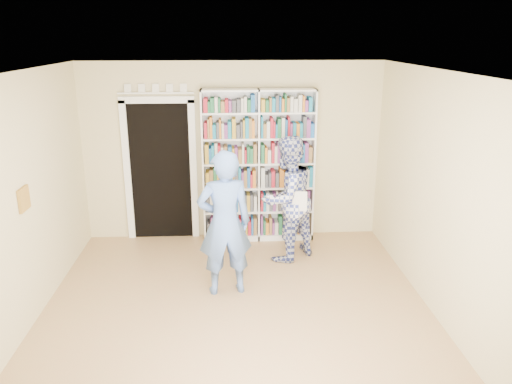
# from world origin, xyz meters

# --- Properties ---
(floor) EXTENTS (5.00, 5.00, 0.00)m
(floor) POSITION_xyz_m (0.00, 0.00, 0.00)
(floor) COLOR #AB7B53
(floor) RESTS_ON ground
(ceiling) EXTENTS (5.00, 5.00, 0.00)m
(ceiling) POSITION_xyz_m (0.00, 0.00, 2.70)
(ceiling) COLOR white
(ceiling) RESTS_ON wall_back
(wall_back) EXTENTS (4.50, 0.00, 4.50)m
(wall_back) POSITION_xyz_m (0.00, 2.50, 1.35)
(wall_back) COLOR beige
(wall_back) RESTS_ON floor
(wall_left) EXTENTS (0.00, 5.00, 5.00)m
(wall_left) POSITION_xyz_m (-2.25, 0.00, 1.35)
(wall_left) COLOR beige
(wall_left) RESTS_ON floor
(wall_right) EXTENTS (0.00, 5.00, 5.00)m
(wall_right) POSITION_xyz_m (2.25, 0.00, 1.35)
(wall_right) COLOR beige
(wall_right) RESTS_ON floor
(bookshelf) EXTENTS (1.68, 0.31, 2.31)m
(bookshelf) POSITION_xyz_m (0.38, 2.34, 1.17)
(bookshelf) COLOR white
(bookshelf) RESTS_ON floor
(doorway) EXTENTS (1.10, 0.08, 2.43)m
(doorway) POSITION_xyz_m (-1.10, 2.48, 1.18)
(doorway) COLOR black
(doorway) RESTS_ON floor
(wall_art) EXTENTS (0.03, 0.25, 0.25)m
(wall_art) POSITION_xyz_m (-2.23, 0.20, 1.40)
(wall_art) COLOR brown
(wall_art) RESTS_ON wall_left
(man_blue) EXTENTS (0.72, 0.53, 1.80)m
(man_blue) POSITION_xyz_m (-0.12, 0.65, 0.90)
(man_blue) COLOR #5476BC
(man_blue) RESTS_ON floor
(man_plaid) EXTENTS (1.09, 1.06, 1.77)m
(man_plaid) POSITION_xyz_m (0.73, 1.59, 0.88)
(man_plaid) COLOR navy
(man_plaid) RESTS_ON floor
(paper_sheet) EXTENTS (0.19, 0.05, 0.28)m
(paper_sheet) POSITION_xyz_m (0.87, 1.34, 0.93)
(paper_sheet) COLOR white
(paper_sheet) RESTS_ON man_plaid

